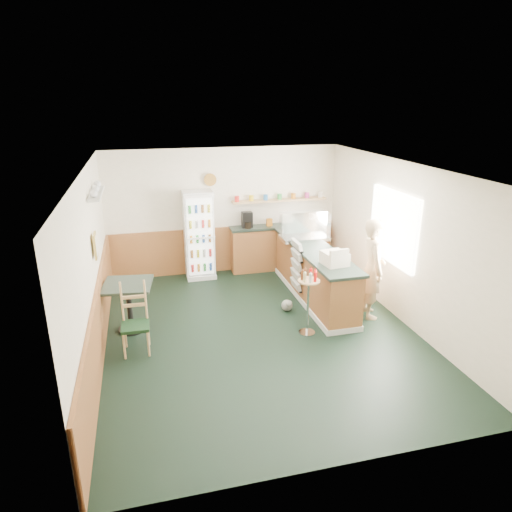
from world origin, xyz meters
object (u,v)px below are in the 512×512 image
object	(u,v)px
display_case	(305,226)
shopkeeper	(372,269)
drinks_fridge	(199,235)
cafe_chair	(135,315)
cash_register	(335,258)
condiment_stand	(308,293)
cafe_table	(129,298)

from	to	relation	value
display_case	shopkeeper	size ratio (longest dim) A/B	0.53
drinks_fridge	display_case	world-z (taller)	drinks_fridge
display_case	cafe_chair	size ratio (longest dim) A/B	0.85
cash_register	shopkeeper	size ratio (longest dim) A/B	0.22
cash_register	condiment_stand	world-z (taller)	cash_register
display_case	condiment_stand	size ratio (longest dim) A/B	0.85
cash_register	shopkeeper	xyz separation A→B (m)	(0.70, -0.04, -0.24)
shopkeeper	cafe_table	size ratio (longest dim) A/B	2.06
cash_register	cafe_chair	size ratio (longest dim) A/B	0.36
shopkeeper	cafe_chair	size ratio (longest dim) A/B	1.62
display_case	cash_register	world-z (taller)	display_case
display_case	condiment_stand	bearing A→B (deg)	-107.65
cafe_table	cafe_chair	distance (m)	0.64
display_case	cafe_table	distance (m)	3.63
display_case	shopkeeper	bearing A→B (deg)	-65.36
condiment_stand	drinks_fridge	bearing A→B (deg)	114.68
shopkeeper	cash_register	bearing A→B (deg)	98.85
cafe_table	drinks_fridge	bearing A→B (deg)	55.93
drinks_fridge	condiment_stand	bearing A→B (deg)	-65.32
drinks_fridge	condiment_stand	xyz separation A→B (m)	(1.36, -2.95, -0.21)
drinks_fridge	cafe_table	distance (m)	2.60
cafe_table	shopkeeper	bearing A→B (deg)	-6.39
display_case	drinks_fridge	bearing A→B (deg)	151.28
condiment_stand	cafe_chair	world-z (taller)	condiment_stand
cash_register	shopkeeper	distance (m)	0.74
cafe_chair	shopkeeper	bearing A→B (deg)	4.20
shopkeeper	cafe_chair	distance (m)	4.03
shopkeeper	cafe_chair	world-z (taller)	shopkeeper
shopkeeper	condiment_stand	size ratio (longest dim) A/B	1.61
display_case	cash_register	bearing A→B (deg)	-90.00
drinks_fridge	display_case	size ratio (longest dim) A/B	2.00
cafe_chair	cash_register	bearing A→B (deg)	5.50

